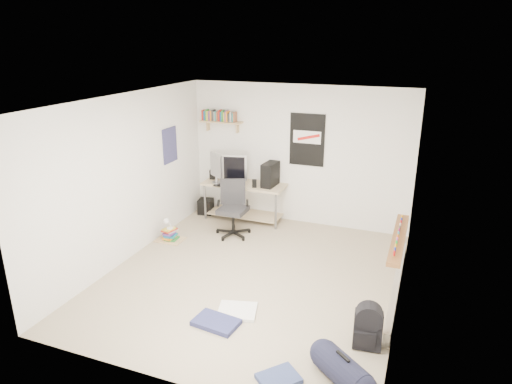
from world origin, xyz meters
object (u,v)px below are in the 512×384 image
(office_chair, at_px, (233,208))
(duffel_bag, at_px, (342,371))
(desk, at_px, (245,200))
(book_stack, at_px, (170,232))
(backpack, at_px, (368,330))

(office_chair, bearing_deg, duffel_bag, -72.29)
(desk, xyz_separation_m, duffel_bag, (2.53, -3.65, -0.22))
(duffel_bag, distance_m, book_stack, 4.07)
(duffel_bag, bearing_deg, book_stack, -175.41)
(office_chair, bearing_deg, book_stack, -170.21)
(backpack, relative_size, duffel_bag, 0.70)
(backpack, xyz_separation_m, duffel_bag, (-0.15, -0.68, -0.06))
(office_chair, height_order, duffel_bag, office_chair)
(desk, xyz_separation_m, book_stack, (-0.82, -1.35, -0.21))
(office_chair, distance_m, book_stack, 1.13)
(backpack, bearing_deg, desk, 125.41)
(office_chair, height_order, book_stack, office_chair)
(backpack, height_order, book_stack, backpack)
(desk, distance_m, backpack, 4.01)
(book_stack, bearing_deg, office_chair, 32.34)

